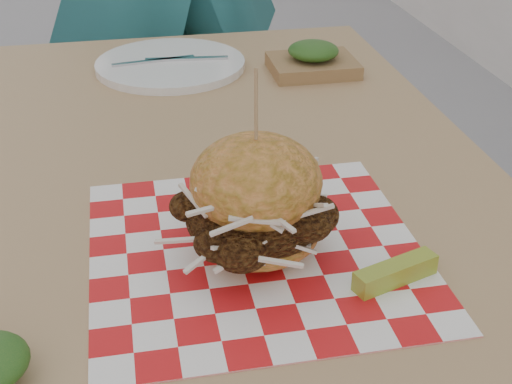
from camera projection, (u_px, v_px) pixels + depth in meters
patio_table at (201, 222)px, 0.98m from camera, size 0.80×1.20×0.75m
patio_chair at (144, 53)px, 1.97m from camera, size 0.51×0.52×0.95m
paper_liner at (256, 250)px, 0.78m from camera, size 0.36×0.36×0.00m
sandwich at (256, 204)px, 0.75m from camera, size 0.18×0.18×0.21m
pickle_spear at (395, 273)px, 0.73m from camera, size 0.10×0.05×0.02m
place_setting at (170, 64)px, 1.29m from camera, size 0.27×0.27×0.02m
kraft_tray at (313, 60)px, 1.26m from camera, size 0.15×0.12×0.06m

